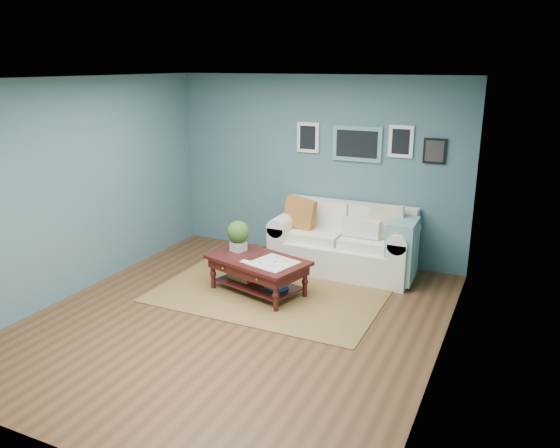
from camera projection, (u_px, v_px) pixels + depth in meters
The scene contains 4 objects.
room_shell at pixel (238, 205), 5.97m from camera, with size 5.00×5.02×2.70m.
area_rug at pixel (276, 287), 7.19m from camera, with size 2.86×2.28×0.01m, color brown.
loveseat at pixel (350, 243), 7.67m from camera, with size 2.01×0.91×1.04m.
coffee_table at pixel (255, 263), 6.98m from camera, with size 1.40×1.04×0.88m.
Camera 1 is at (2.87, -4.99, 2.85)m, focal length 35.00 mm.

